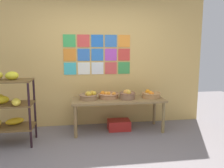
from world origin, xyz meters
TOP-DOWN VIEW (x-y plane):
  - back_wall_with_art at (-0.00, 1.85)m, footprint 4.38×0.07m
  - banana_shelf_unit at (-1.65, 1.03)m, footprint 0.87×0.52m
  - display_table at (0.32, 1.40)m, footprint 1.75×0.63m
  - fruit_basket_left at (0.48, 1.34)m, footprint 0.31×0.31m
  - fruit_basket_right at (-0.24, 1.41)m, footprint 0.35×0.35m
  - fruit_basket_centre at (0.14, 1.48)m, footprint 0.40×0.40m
  - fruit_basket_back_left at (0.97, 1.40)m, footprint 0.37×0.37m
  - produce_crate_under_table at (0.34, 1.42)m, footprint 0.43×0.30m

SIDE VIEW (x-z plane):
  - produce_crate_under_table at x=0.34m, z-range 0.00..0.19m
  - display_table at x=0.32m, z-range 0.24..0.87m
  - fruit_basket_centre at x=0.14m, z-range 0.62..0.76m
  - fruit_basket_back_left at x=0.97m, z-range 0.61..0.77m
  - fruit_basket_right at x=-0.24m, z-range 0.62..0.78m
  - fruit_basket_left at x=0.48m, z-range 0.62..0.80m
  - banana_shelf_unit at x=-1.65m, z-range 0.11..1.33m
  - back_wall_with_art at x=0.00m, z-range 0.00..2.89m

